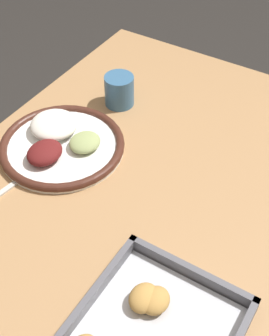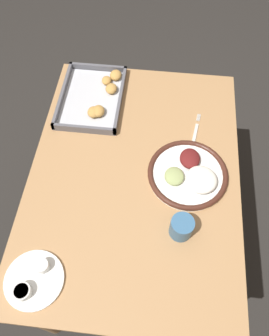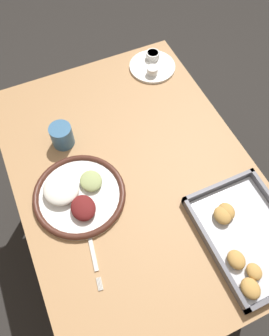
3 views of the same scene
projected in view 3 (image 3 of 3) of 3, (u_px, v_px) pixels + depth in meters
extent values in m
plane|color=#282623|center=(134.00, 240.00, 1.70)|extent=(8.00, 8.00, 0.00)
cube|color=#AD7F51|center=(134.00, 174.00, 1.08)|extent=(1.06, 0.76, 0.03)
cylinder|color=#AD7F51|center=(29.00, 154.00, 1.55)|extent=(0.06, 0.06, 0.69)
cylinder|color=#AD7F51|center=(155.00, 110.00, 1.68)|extent=(0.06, 0.06, 0.69)
cylinder|color=#AD7F51|center=(265.00, 291.00, 1.24)|extent=(0.06, 0.06, 0.69)
cylinder|color=white|center=(80.00, 196.00, 1.02)|extent=(0.29, 0.29, 0.01)
torus|color=#472319|center=(79.00, 195.00, 1.01)|extent=(0.29, 0.29, 0.02)
ellipsoid|color=white|center=(61.00, 189.00, 1.00)|extent=(0.11, 0.11, 0.04)
ellipsoid|color=maroon|center=(83.00, 208.00, 0.97)|extent=(0.09, 0.07, 0.03)
ellipsoid|color=#9EAD6B|center=(91.00, 181.00, 1.02)|extent=(0.08, 0.07, 0.03)
cube|color=silver|center=(92.00, 247.00, 0.94)|extent=(0.14, 0.03, 0.00)
cylinder|color=silver|center=(98.00, 284.00, 0.89)|extent=(0.04, 0.01, 0.00)
cylinder|color=silver|center=(99.00, 284.00, 0.89)|extent=(0.04, 0.01, 0.00)
cylinder|color=silver|center=(100.00, 284.00, 0.89)|extent=(0.04, 0.01, 0.00)
cylinder|color=silver|center=(102.00, 283.00, 0.89)|extent=(0.04, 0.01, 0.00)
cylinder|color=white|center=(152.00, 66.00, 1.30)|extent=(0.18, 0.18, 0.01)
cylinder|color=silver|center=(153.00, 55.00, 1.31)|extent=(0.05, 0.05, 0.03)
cylinder|color=#593319|center=(153.00, 53.00, 1.30)|extent=(0.04, 0.04, 0.01)
cylinder|color=silver|center=(152.00, 71.00, 1.26)|extent=(0.04, 0.04, 0.03)
cylinder|color=#B22819|center=(152.00, 68.00, 1.25)|extent=(0.04, 0.04, 0.01)
cube|color=#595960|center=(248.00, 236.00, 0.96)|extent=(0.35, 0.25, 0.01)
cube|color=silver|center=(248.00, 235.00, 0.95)|extent=(0.32, 0.23, 0.00)
cube|color=#595960|center=(213.00, 251.00, 0.92)|extent=(0.35, 0.01, 0.03)
cube|color=#595960|center=(219.00, 186.00, 1.02)|extent=(0.01, 0.25, 0.03)
ellipsoid|color=#C18E47|center=(254.00, 272.00, 0.89)|extent=(0.05, 0.04, 0.03)
ellipsoid|color=#C18E47|center=(222.00, 215.00, 0.97)|extent=(0.06, 0.05, 0.03)
ellipsoid|color=#C18E47|center=(236.00, 260.00, 0.90)|extent=(0.06, 0.05, 0.03)
ellipsoid|color=#C18E47|center=(251.00, 289.00, 0.86)|extent=(0.06, 0.05, 0.03)
ellipsoid|color=#C18E47|center=(227.00, 211.00, 0.97)|extent=(0.06, 0.05, 0.03)
cylinder|color=#38668E|center=(62.00, 136.00, 1.09)|extent=(0.07, 0.07, 0.08)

